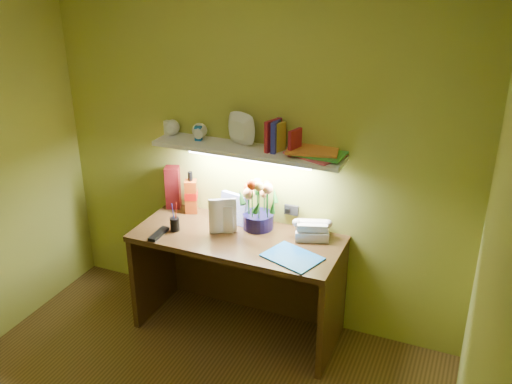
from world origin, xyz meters
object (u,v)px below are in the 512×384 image
desk_clock (322,231)px  desk (238,284)px  flower_bouquet (258,203)px  telephone (312,228)px  whisky_bottle (191,192)px

desk_clock → desk: bearing=-177.9°
desk → desk_clock: bearing=24.0°
desk → flower_bouquet: bearing=64.9°
desk_clock → telephone: bearing=-158.8°
telephone → desk: bearing=-177.5°
flower_bouquet → whisky_bottle: bearing=175.8°
desk → desk_clock: desk_clock is taller
telephone → whisky_bottle: whisky_bottle is taller
desk → whisky_bottle: whisky_bottle is taller
flower_bouquet → whisky_bottle: 0.54m
telephone → whisky_bottle: bearing=159.2°
desk → flower_bouquet: size_ratio=3.77×
desk → flower_bouquet: 0.59m
telephone → desk_clock: telephone is taller
telephone → whisky_bottle: 0.93m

